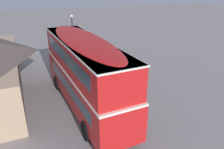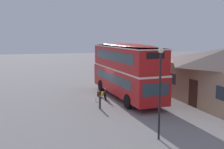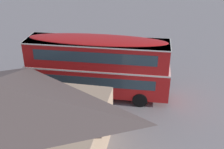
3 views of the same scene
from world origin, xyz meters
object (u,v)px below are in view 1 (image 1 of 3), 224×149
Objects in this scene: double_decker_bus at (85,70)px; water_bottle_red_squeeze at (118,103)px; water_bottle_clear_plastic at (120,94)px; kerb_bollard at (111,77)px; street_lamp at (73,33)px; backpack_on_ground at (121,104)px; touring_bicycle at (112,96)px.

double_decker_bus reaches higher than water_bottle_red_squeeze.
water_bottle_clear_plastic is (0.54, -2.76, -2.52)m from double_decker_bus.
water_bottle_red_squeeze is 0.25× the size of kerb_bollard.
street_lamp reaches higher than water_bottle_red_squeeze.
water_bottle_red_squeeze is 3.67m from kerb_bollard.
backpack_on_ground is at bearing -174.77° from street_lamp.
water_bottle_red_squeeze is at bearing -158.73° from touring_bicycle.
street_lamp is 7.29m from kerb_bollard.
water_bottle_red_squeeze is (-0.60, -0.23, -0.26)m from touring_bicycle.
touring_bicycle is at bearing 14.53° from backpack_on_ground.
water_bottle_red_squeeze is at bearing -107.39° from double_decker_bus.
double_decker_bus is 9.61m from street_lamp.
kerb_bollard is at bearing -11.17° from backpack_on_ground.
double_decker_bus is at bearing 101.02° from water_bottle_clear_plastic.
street_lamp reaches higher than double_decker_bus.
touring_bicycle is 1.10m from water_bottle_clear_plastic.
double_decker_bus reaches higher than kerb_bollard.
water_bottle_red_squeeze is at bearing 151.11° from water_bottle_clear_plastic.
backpack_on_ground is (-1.03, -0.27, -0.12)m from touring_bicycle.
touring_bicycle is 3.14m from kerb_bollard.
street_lamp is at bearing 5.27° from water_bottle_red_squeeze.
kerb_bollard is (2.95, -1.05, 0.13)m from touring_bicycle.
water_bottle_red_squeeze is (-0.66, -2.10, -2.53)m from double_decker_bus.
double_decker_bus reaches higher than water_bottle_clear_plastic.
street_lamp reaches higher than kerb_bollard.
backpack_on_ground is 2.02× the size of water_bottle_red_squeeze.
backpack_on_ground is at bearing 168.83° from kerb_bollard.
street_lamp is (10.19, 0.94, 2.86)m from water_bottle_red_squeeze.
kerb_bollard is (2.90, -2.92, -2.15)m from double_decker_bus.
touring_bicycle is at bearing 160.40° from kerb_bollard.
water_bottle_clear_plastic is at bearing -78.98° from double_decker_bus.
water_bottle_red_squeeze is 0.05× the size of street_lamp.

